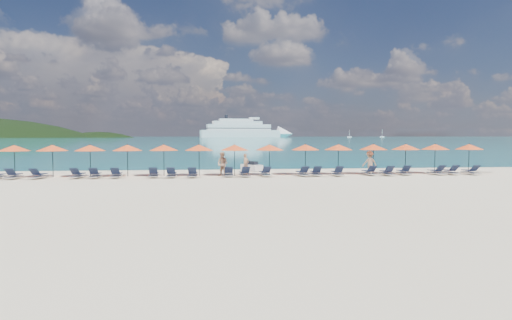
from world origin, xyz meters
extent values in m
plane|color=beige|center=(0.00, 0.00, 0.00)|extent=(1400.00, 1400.00, 0.00)
cube|color=#1FA9B2|center=(0.00, 660.00, 0.01)|extent=(1600.00, 1300.00, 0.01)
ellipsoid|color=black|center=(-150.00, 560.00, -35.00)|extent=(162.00, 126.00, 85.50)
cube|color=white|center=(41.46, 603.22, 5.31)|extent=(118.76, 39.21, 10.63)
cone|color=white|center=(110.73, 614.15, 5.31)|extent=(26.73, 26.73, 23.38)
cube|color=white|center=(39.36, 602.89, 14.88)|extent=(95.18, 32.42, 8.50)
cube|color=white|center=(37.27, 602.56, 21.25)|extent=(74.06, 27.04, 5.31)
cube|color=white|center=(35.17, 602.23, 25.50)|extent=(50.48, 20.25, 3.72)
cube|color=black|center=(39.36, 602.89, 13.28)|extent=(96.36, 32.81, 0.96)
cube|color=black|center=(39.36, 602.89, 17.00)|extent=(93.99, 32.03, 0.96)
cylinder|color=black|center=(20.68, 599.94, 29.75)|extent=(4.68, 4.68, 5.84)
cube|color=white|center=(196.02, 569.62, 0.77)|extent=(5.81, 1.94, 1.55)
cylinder|color=white|center=(196.02, 569.62, 5.81)|extent=(0.35, 0.35, 9.68)
cube|color=white|center=(252.29, 587.58, 0.84)|extent=(6.34, 2.11, 1.69)
cylinder|color=white|center=(252.29, 587.58, 6.34)|extent=(0.38, 0.38, 10.56)
cube|color=silver|center=(0.25, 8.66, 0.27)|extent=(1.74, 2.25, 0.49)
cube|color=black|center=(0.34, 8.51, 0.62)|extent=(0.82, 0.99, 0.31)
cylinder|color=black|center=(-0.01, 9.13, 0.75)|extent=(0.45, 0.29, 0.05)
imported|color=tan|center=(-0.53, 5.02, 0.78)|extent=(0.66, 0.66, 1.55)
imported|color=tan|center=(-2.25, 4.20, 0.86)|extent=(0.96, 0.88, 1.72)
imported|color=tan|center=(8.62, 4.42, 0.86)|extent=(1.15, 0.60, 1.73)
cylinder|color=black|center=(-16.49, 4.84, 1.10)|extent=(0.05, 0.05, 2.20)
cone|color=#F7521F|center=(-16.49, 4.84, 2.02)|extent=(2.10, 2.10, 0.42)
sphere|color=black|center=(-16.49, 4.84, 2.24)|extent=(0.08, 0.08, 0.08)
cylinder|color=black|center=(-13.96, 4.80, 1.10)|extent=(0.05, 0.05, 2.20)
cone|color=#F7521F|center=(-13.96, 4.80, 2.02)|extent=(2.10, 2.10, 0.42)
sphere|color=black|center=(-13.96, 4.80, 2.24)|extent=(0.08, 0.08, 0.08)
cylinder|color=black|center=(-11.41, 4.65, 1.10)|extent=(0.05, 0.05, 2.20)
cone|color=#F7521F|center=(-11.41, 4.65, 2.02)|extent=(2.10, 2.10, 0.42)
sphere|color=black|center=(-11.41, 4.65, 2.24)|extent=(0.08, 0.08, 0.08)
cylinder|color=black|center=(-8.91, 4.75, 1.10)|extent=(0.05, 0.05, 2.20)
cone|color=#F7521F|center=(-8.91, 4.75, 2.02)|extent=(2.10, 2.10, 0.42)
sphere|color=black|center=(-8.91, 4.75, 2.24)|extent=(0.08, 0.08, 0.08)
cylinder|color=black|center=(-6.40, 4.82, 1.10)|extent=(0.05, 0.05, 2.20)
cone|color=#F7521F|center=(-6.40, 4.82, 2.02)|extent=(2.10, 2.10, 0.42)
sphere|color=black|center=(-6.40, 4.82, 2.24)|extent=(0.08, 0.08, 0.08)
cylinder|color=black|center=(-3.91, 4.70, 1.10)|extent=(0.05, 0.05, 2.20)
cone|color=#F7521F|center=(-3.91, 4.70, 2.02)|extent=(2.10, 2.10, 0.42)
sphere|color=black|center=(-3.91, 4.70, 2.24)|extent=(0.08, 0.08, 0.08)
cylinder|color=black|center=(-1.38, 4.62, 1.10)|extent=(0.05, 0.05, 2.20)
cone|color=#F7521F|center=(-1.38, 4.62, 2.02)|extent=(2.10, 2.10, 0.42)
sphere|color=black|center=(-1.38, 4.62, 2.24)|extent=(0.08, 0.08, 0.08)
cylinder|color=black|center=(1.17, 4.71, 1.10)|extent=(0.05, 0.05, 2.20)
cone|color=#F7521F|center=(1.17, 4.71, 2.02)|extent=(2.10, 2.10, 0.42)
sphere|color=black|center=(1.17, 4.71, 2.24)|extent=(0.08, 0.08, 0.08)
cylinder|color=black|center=(3.85, 4.74, 1.10)|extent=(0.05, 0.05, 2.20)
cone|color=#F7521F|center=(3.85, 4.74, 2.02)|extent=(2.10, 2.10, 0.42)
sphere|color=black|center=(3.85, 4.74, 2.24)|extent=(0.08, 0.08, 0.08)
cylinder|color=black|center=(6.29, 4.61, 1.10)|extent=(0.05, 0.05, 2.20)
cone|color=#F7521F|center=(6.29, 4.61, 2.02)|extent=(2.10, 2.10, 0.42)
sphere|color=black|center=(6.29, 4.61, 2.24)|extent=(0.08, 0.08, 0.08)
cylinder|color=black|center=(9.02, 4.75, 1.10)|extent=(0.05, 0.05, 2.20)
cone|color=#F7521F|center=(9.02, 4.75, 2.02)|extent=(2.10, 2.10, 0.42)
sphere|color=black|center=(9.02, 4.75, 2.24)|extent=(0.08, 0.08, 0.08)
cylinder|color=black|center=(11.48, 4.61, 1.10)|extent=(0.05, 0.05, 2.20)
cone|color=#F7521F|center=(11.48, 4.61, 2.02)|extent=(2.10, 2.10, 0.42)
sphere|color=black|center=(11.48, 4.61, 2.24)|extent=(0.08, 0.08, 0.08)
cylinder|color=black|center=(13.88, 4.72, 1.10)|extent=(0.05, 0.05, 2.20)
cone|color=#F7521F|center=(13.88, 4.72, 2.02)|extent=(2.10, 2.10, 0.42)
sphere|color=black|center=(13.88, 4.72, 2.24)|extent=(0.08, 0.08, 0.08)
cylinder|color=black|center=(16.55, 4.61, 1.10)|extent=(0.05, 0.05, 2.20)
cone|color=#F7521F|center=(16.55, 4.61, 2.02)|extent=(2.10, 2.10, 0.42)
sphere|color=black|center=(16.55, 4.61, 2.24)|extent=(0.08, 0.08, 0.08)
cube|color=silver|center=(-16.05, 3.66, 0.14)|extent=(0.67, 1.72, 0.06)
cube|color=black|center=(-16.06, 3.91, 0.30)|extent=(0.58, 1.12, 0.04)
cube|color=black|center=(-16.03, 3.11, 0.55)|extent=(0.57, 0.55, 0.43)
cube|color=silver|center=(-14.47, 3.60, 0.14)|extent=(0.75, 1.74, 0.06)
cube|color=black|center=(-14.45, 3.85, 0.30)|extent=(0.63, 1.14, 0.04)
cube|color=black|center=(-14.51, 3.05, 0.55)|extent=(0.59, 0.58, 0.43)
cube|color=silver|center=(-11.98, 3.67, 0.14)|extent=(0.72, 1.73, 0.06)
cube|color=black|center=(-11.96, 3.92, 0.30)|extent=(0.62, 1.13, 0.04)
cube|color=black|center=(-12.01, 3.13, 0.55)|extent=(0.58, 0.57, 0.43)
cube|color=silver|center=(-10.83, 3.61, 0.14)|extent=(0.73, 1.74, 0.06)
cube|color=black|center=(-10.85, 3.86, 0.30)|extent=(0.62, 1.13, 0.04)
cube|color=black|center=(-10.80, 3.06, 0.55)|extent=(0.58, 0.57, 0.43)
cube|color=silver|center=(-9.44, 3.65, 0.14)|extent=(0.70, 1.73, 0.06)
cube|color=black|center=(-9.45, 3.90, 0.30)|extent=(0.60, 1.12, 0.04)
cube|color=black|center=(-9.42, 3.10, 0.55)|extent=(0.57, 0.56, 0.43)
cube|color=silver|center=(-6.96, 3.60, 0.14)|extent=(0.72, 1.73, 0.06)
cube|color=black|center=(-6.98, 3.85, 0.30)|extent=(0.62, 1.13, 0.04)
cube|color=black|center=(-6.93, 3.05, 0.55)|extent=(0.58, 0.57, 0.43)
cube|color=silver|center=(-5.75, 3.49, 0.14)|extent=(0.62, 1.70, 0.06)
cube|color=black|center=(-5.75, 3.74, 0.30)|extent=(0.55, 1.10, 0.04)
cube|color=black|center=(-5.75, 2.94, 0.55)|extent=(0.55, 0.54, 0.43)
cube|color=silver|center=(-4.31, 3.39, 0.14)|extent=(0.68, 1.72, 0.06)
cube|color=black|center=(-4.30, 3.64, 0.30)|extent=(0.59, 1.12, 0.04)
cube|color=black|center=(-4.33, 2.84, 0.55)|extent=(0.57, 0.56, 0.43)
cube|color=silver|center=(-1.84, 3.64, 0.14)|extent=(0.70, 1.73, 0.06)
cube|color=black|center=(-1.83, 3.89, 0.30)|extent=(0.60, 1.13, 0.04)
cube|color=black|center=(-1.87, 3.10, 0.55)|extent=(0.58, 0.56, 0.43)
cube|color=silver|center=(-0.76, 3.43, 0.14)|extent=(0.76, 1.75, 0.06)
cube|color=black|center=(-0.78, 3.67, 0.30)|extent=(0.64, 1.14, 0.04)
cube|color=black|center=(-0.71, 2.88, 0.55)|extent=(0.59, 0.58, 0.43)
cube|color=silver|center=(0.70, 3.63, 0.14)|extent=(0.78, 1.75, 0.06)
cube|color=black|center=(0.68, 3.88, 0.30)|extent=(0.65, 1.15, 0.04)
cube|color=black|center=(0.75, 3.09, 0.55)|extent=(0.60, 0.59, 0.43)
cube|color=silver|center=(3.34, 3.47, 0.14)|extent=(0.77, 1.75, 0.06)
cube|color=black|center=(3.31, 3.72, 0.30)|extent=(0.65, 1.14, 0.04)
cube|color=black|center=(3.39, 2.92, 0.55)|extent=(0.60, 0.58, 0.43)
cube|color=silver|center=(4.32, 3.52, 0.14)|extent=(0.71, 1.73, 0.06)
cube|color=black|center=(4.33, 3.77, 0.30)|extent=(0.61, 1.13, 0.04)
cube|color=black|center=(4.29, 2.97, 0.55)|extent=(0.58, 0.56, 0.43)
cube|color=silver|center=(5.82, 3.34, 0.14)|extent=(0.70, 1.73, 0.06)
cube|color=black|center=(5.84, 3.59, 0.30)|extent=(0.60, 1.12, 0.04)
cube|color=black|center=(5.80, 2.79, 0.55)|extent=(0.57, 0.56, 0.43)
cube|color=silver|center=(8.30, 3.65, 0.14)|extent=(0.64, 1.71, 0.06)
cube|color=black|center=(8.29, 3.90, 0.30)|extent=(0.57, 1.11, 0.04)
cube|color=black|center=(8.31, 3.10, 0.55)|extent=(0.56, 0.54, 0.43)
cube|color=silver|center=(9.50, 3.33, 0.14)|extent=(0.71, 1.73, 0.06)
cube|color=black|center=(9.51, 3.58, 0.30)|extent=(0.61, 1.13, 0.04)
cube|color=black|center=(9.47, 2.78, 0.55)|extent=(0.58, 0.57, 0.43)
cube|color=silver|center=(10.90, 3.65, 0.14)|extent=(0.77, 1.75, 0.06)
cube|color=black|center=(10.92, 3.90, 0.30)|extent=(0.65, 1.14, 0.04)
cube|color=black|center=(10.85, 3.10, 0.55)|extent=(0.60, 0.58, 0.43)
cube|color=silver|center=(13.37, 3.54, 0.14)|extent=(0.67, 1.72, 0.06)
cube|color=black|center=(13.36, 3.79, 0.30)|extent=(0.58, 1.12, 0.04)
cube|color=black|center=(13.39, 2.99, 0.55)|extent=(0.57, 0.55, 0.43)
cube|color=silver|center=(14.48, 3.60, 0.14)|extent=(0.66, 1.71, 0.06)
cube|color=black|center=(14.48, 3.85, 0.30)|extent=(0.57, 1.11, 0.04)
cube|color=black|center=(14.47, 3.05, 0.55)|extent=(0.56, 0.55, 0.43)
cube|color=silver|center=(15.94, 3.41, 0.14)|extent=(0.62, 1.70, 0.06)
cube|color=black|center=(15.94, 3.66, 0.30)|extent=(0.55, 1.10, 0.04)
cube|color=black|center=(15.94, 2.86, 0.55)|extent=(0.55, 0.54, 0.43)
camera|label=1|loc=(-3.14, -26.04, 2.88)|focal=30.00mm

